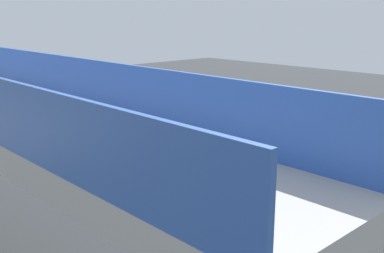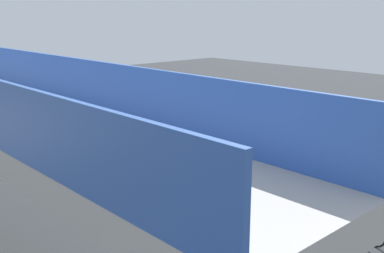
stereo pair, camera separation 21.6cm
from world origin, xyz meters
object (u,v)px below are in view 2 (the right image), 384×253
(city_bus, at_px, (195,125))
(parked_van, at_px, (259,232))
(bicycle_orange, at_px, (332,214))
(traffic_sign, at_px, (329,127))
(pedestrian, at_px, (204,191))

(city_bus, height_order, parked_van, city_bus)
(parked_van, relative_size, bicycle_orange, 2.71)
(parked_van, relative_size, traffic_sign, 1.71)
(city_bus, distance_m, traffic_sign, 6.82)
(pedestrian, bearing_deg, parked_van, 158.47)
(parked_van, height_order, bicycle_orange, parked_van)
(pedestrian, bearing_deg, bicycle_orange, -144.79)
(parked_van, distance_m, traffic_sign, 11.23)
(bicycle_orange, distance_m, traffic_sign, 7.46)
(traffic_sign, bearing_deg, bicycle_orange, 123.03)
(city_bus, xyz_separation_m, pedestrian, (-5.02, 4.18, -1.00))
(city_bus, distance_m, bicycle_orange, 9.16)
(bicycle_orange, distance_m, pedestrian, 4.80)
(city_bus, xyz_separation_m, parked_van, (-9.01, 5.75, -0.70))
(city_bus, relative_size, bicycle_orange, 6.52)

